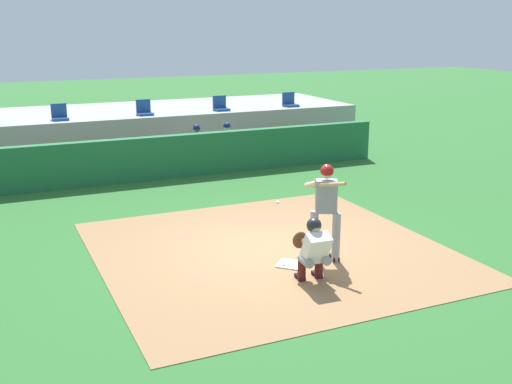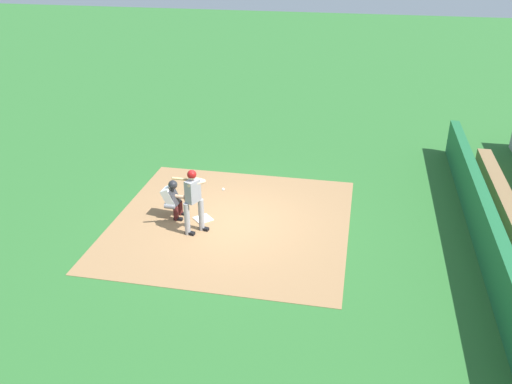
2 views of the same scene
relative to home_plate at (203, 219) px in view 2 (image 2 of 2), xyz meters
The scene contains 6 objects.
ground_plane 0.80m from the home_plate, 90.00° to the left, with size 80.00×80.00×0.00m, color #2D6B2D.
dirt_infield 0.80m from the home_plate, 90.00° to the left, with size 6.40×6.40×0.01m, color #9E754C.
home_plate is the anchor object (origin of this frame).
batter_at_plate 1.23m from the home_plate, ahead, with size 0.57×0.89×1.80m.
catcher_crouched 0.99m from the home_plate, 89.71° to the right, with size 0.50×1.79×1.13m.
dugout_wall 7.32m from the home_plate, 90.00° to the left, with size 13.00×0.30×1.20m, color #1E6638.
Camera 2 is at (12.58, 3.22, 7.36)m, focal length 38.01 mm.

